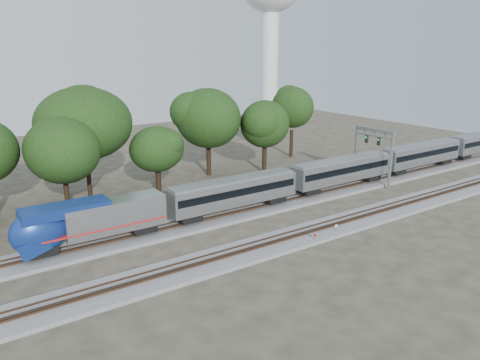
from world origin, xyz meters
name	(u,v)px	position (x,y,z in m)	size (l,w,h in m)	color
ground	(260,231)	(0.00, 0.00, 0.00)	(160.00, 160.00, 0.00)	#383328
track_far	(232,215)	(0.00, 6.00, 0.21)	(160.00, 5.00, 0.73)	slate
track_near	(283,241)	(0.00, -4.00, 0.21)	(160.00, 5.00, 0.73)	slate
train	(342,169)	(19.29, 6.00, 3.21)	(90.64, 3.13, 4.61)	silver
switch_stand_red	(315,237)	(2.81, -5.97, 0.67)	(0.32, 0.15, 1.05)	#512D19
switch_stand_white	(336,228)	(6.52, -5.46, 0.73)	(0.35, 0.16, 1.15)	#512D19
switch_lever	(324,236)	(4.79, -5.33, 0.15)	(0.50, 0.30, 0.30)	#512D19
water_tower	(271,5)	(41.09, 51.42, 29.70)	(14.48, 14.48, 40.09)	silver
signal_gantry	(373,144)	(25.75, 6.00, 6.28)	(0.60, 7.09, 8.62)	gray
tree_2	(62,150)	(-16.59, 17.97, 8.31)	(8.46, 8.46, 11.93)	black
tree_3	(84,124)	(-12.33, 22.84, 10.53)	(10.71, 10.71, 15.10)	black
tree_4	(157,149)	(-3.77, 18.99, 6.69)	(6.82, 6.82, 9.62)	black
tree_5	(208,118)	(7.72, 24.43, 9.37)	(9.54, 9.54, 13.45)	black
tree_6	(265,124)	(16.21, 20.57, 8.17)	(8.33, 8.33, 11.74)	black
tree_7	(292,107)	(27.79, 27.25, 9.42)	(9.59, 9.59, 13.52)	black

